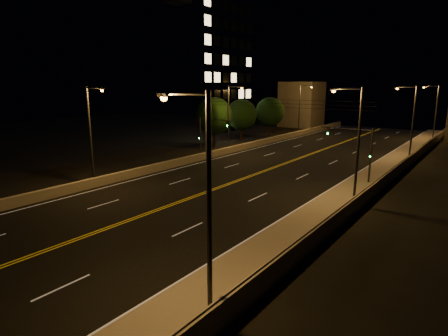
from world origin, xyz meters
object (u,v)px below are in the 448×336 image
Objects in this scene: streetlight_3 at (434,109)px; tree_1 at (241,115)px; streetlight_0 at (203,195)px; traffic_signal_right at (360,148)px; building_tower at (178,70)px; streetlight_1 at (355,139)px; tree_2 at (270,112)px; streetlight_4 at (92,130)px; streetlight_2 at (411,118)px; streetlight_6 at (301,107)px; tree_0 at (214,116)px; streetlight_5 at (230,114)px; traffic_signal_left at (207,133)px.

tree_1 is (-26.32, -18.24, -0.92)m from streetlight_3.
streetlight_0 is 1.70× the size of traffic_signal_right.
traffic_signal_right is 44.57m from building_tower.
streetlight_1 is at bearing -77.14° from traffic_signal_right.
streetlight_3 is at bearing 90.00° from streetlight_1.
building_tower reaches higher than streetlight_3.
tree_1 is 7.89m from tree_2.
streetlight_4 is at bearing -112.96° from streetlight_3.
streetlight_2 is at bearing 83.99° from traffic_signal_right.
tree_1 is at bearing -110.84° from streetlight_6.
streetlight_2 and streetlight_6 have the same top height.
tree_0 is at bearing -166.12° from streetlight_2.
tree_1 is at bearing -145.27° from streetlight_3.
streetlight_4 is 45.18m from streetlight_6.
tree_2 is at bearing 159.24° from streetlight_2.
streetlight_5 is 1.00× the size of streetlight_6.
streetlight_5 is (-21.45, -28.51, 0.00)m from streetlight_3.
streetlight_5 reaches higher than traffic_signal_left.
streetlight_3 reaches higher than traffic_signal_right.
streetlight_6 is at bearing -165.76° from streetlight_3.
streetlight_1 is at bearing -31.46° from tree_0.
tree_2 is at bearing 101.36° from traffic_signal_left.
streetlight_0 is 1.32× the size of tree_1.
building_tower is (-21.24, 17.99, 8.48)m from traffic_signal_left.
streetlight_5 is 23.06m from streetlight_6.
streetlight_5 is at bearing 90.00° from streetlight_4.
streetlight_0 and streetlight_5 have the same top height.
streetlight_2 is 0.37× the size of building_tower.
tree_1 is (-26.32, 23.95, -0.92)m from streetlight_1.
streetlight_3 is at bearing 67.04° from streetlight_4.
streetlight_6 is at bearing 120.27° from streetlight_1.
tree_0 is at bearing -92.24° from tree_2.
streetlight_0 reaches higher than tree_1.
streetlight_1 is 42.19m from streetlight_3.
streetlight_3 is 22.13m from streetlight_6.
streetlight_0 is 38.67m from streetlight_5.
streetlight_3 is 54.98m from streetlight_4.
streetlight_3 is 1.22× the size of tree_0.
traffic_signal_right is at bearing -96.01° from streetlight_2.
streetlight_4 reaches higher than tree_1.
streetlight_6 is 1.22× the size of tree_0.
streetlight_3 is at bearing 90.00° from streetlight_0.
streetlight_2 is 26.98m from tree_2.
tree_2 is (-4.97, 24.75, 0.98)m from traffic_signal_left.
tree_1 is at bearing -98.02° from tree_2.
tree_1 is (-4.87, 32.38, -0.92)m from streetlight_4.
streetlight_4 and streetlight_6 have the same top height.
streetlight_0 is at bearing -53.00° from tree_0.
traffic_signal_left is (-20.25, -15.19, -1.83)m from streetlight_2.
building_tower is (-20.04, 11.31, 6.65)m from streetlight_5.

